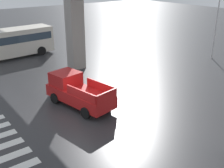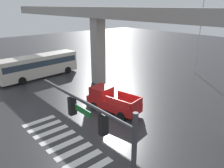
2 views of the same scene
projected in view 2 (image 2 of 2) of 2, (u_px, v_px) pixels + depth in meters
The scene contains 7 objects.
ground_plane at pixel (115, 118), 19.32m from camera, with size 120.00×120.00×0.00m, color #2D2D30.
crosswalk_stripes at pixel (62, 141), 16.10m from camera, with size 8.25×2.80×0.01m.
elevated_overpass at pixel (156, 23), 19.71m from camera, with size 59.63×1.92×9.12m.
pickup_truck at pixel (111, 101), 20.48m from camera, with size 5.36×2.77×2.08m.
city_bus at pixel (38, 65), 29.81m from camera, with size 3.35×10.95×2.99m.
traffic_signal_mast at pixel (102, 139), 8.61m from camera, with size 6.49×0.32×6.20m.
flagpole at pixel (201, 27), 30.05m from camera, with size 1.16×0.12×11.33m.
Camera 2 is at (12.77, -11.50, 9.32)m, focal length 35.52 mm.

